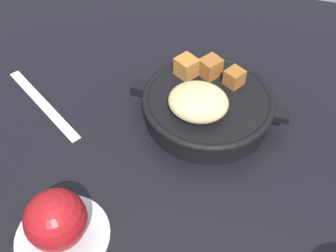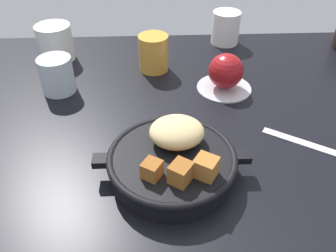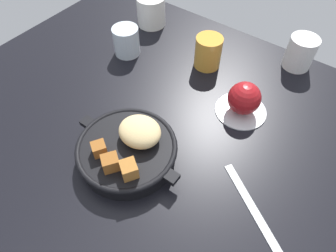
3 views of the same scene
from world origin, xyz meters
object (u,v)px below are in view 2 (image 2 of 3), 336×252
(red_apple, at_px, (226,71))
(water_glass_short, at_px, (57,75))
(butter_knife, at_px, (320,148))
(ceramic_mug_white, at_px, (55,43))
(cast_iron_skillet, at_px, (173,160))
(juice_glass_amber, at_px, (154,53))
(white_creamer_pitcher, at_px, (226,28))

(red_apple, bearing_deg, water_glass_short, 178.81)
(butter_knife, relative_size, ceramic_mug_white, 2.36)
(cast_iron_skillet, xyz_separation_m, juice_glass_amber, (-0.03, 0.35, 0.01))
(cast_iron_skillet, relative_size, red_apple, 3.28)
(butter_knife, distance_m, ceramic_mug_white, 0.65)
(ceramic_mug_white, height_order, water_glass_short, ceramic_mug_white)
(ceramic_mug_white, height_order, white_creamer_pitcher, ceramic_mug_white)
(cast_iron_skillet, height_order, butter_knife, cast_iron_skillet)
(juice_glass_amber, relative_size, water_glass_short, 1.09)
(cast_iron_skillet, bearing_deg, red_apple, 63.27)
(butter_knife, xyz_separation_m, ceramic_mug_white, (-0.53, 0.37, 0.04))
(cast_iron_skillet, height_order, water_glass_short, cast_iron_skillet)
(cast_iron_skillet, xyz_separation_m, red_apple, (0.13, 0.25, 0.01))
(butter_knife, height_order, white_creamer_pitcher, white_creamer_pitcher)
(red_apple, height_order, butter_knife, red_apple)
(ceramic_mug_white, distance_m, white_creamer_pitcher, 0.45)
(water_glass_short, distance_m, white_creamer_pitcher, 0.46)
(juice_glass_amber, bearing_deg, butter_knife, -46.07)
(cast_iron_skillet, bearing_deg, butter_knife, 10.16)
(ceramic_mug_white, bearing_deg, butter_knife, -34.55)
(juice_glass_amber, height_order, ceramic_mug_white, ceramic_mug_white)
(white_creamer_pitcher, bearing_deg, water_glass_short, -150.44)
(red_apple, bearing_deg, ceramic_mug_white, 157.99)
(ceramic_mug_white, bearing_deg, white_creamer_pitcher, 9.84)
(red_apple, relative_size, water_glass_short, 0.97)
(red_apple, distance_m, ceramic_mug_white, 0.43)
(cast_iron_skillet, bearing_deg, water_glass_short, 131.85)
(butter_knife, relative_size, juice_glass_amber, 2.43)
(juice_glass_amber, distance_m, ceramic_mug_white, 0.25)
(ceramic_mug_white, relative_size, water_glass_short, 1.12)
(water_glass_short, bearing_deg, juice_glass_amber, 22.92)
(butter_knife, relative_size, white_creamer_pitcher, 2.40)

